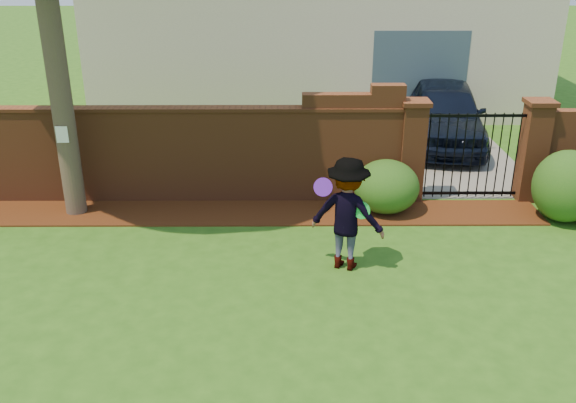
{
  "coord_description": "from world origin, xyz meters",
  "views": [
    {
      "loc": [
        0.1,
        -6.83,
        4.52
      ],
      "look_at": [
        0.14,
        1.4,
        1.05
      ],
      "focal_mm": 39.22,
      "sensor_mm": 36.0,
      "label": 1
    }
  ],
  "objects_px": {
    "man": "(346,215)",
    "frisbee_green": "(362,210)",
    "frisbee_purple": "(323,187)",
    "car": "(445,116)"
  },
  "relations": [
    {
      "from": "man",
      "to": "frisbee_green",
      "type": "distance_m",
      "value": 0.28
    },
    {
      "from": "man",
      "to": "frisbee_purple",
      "type": "xyz_separation_m",
      "value": [
        -0.35,
        -0.11,
        0.47
      ]
    },
    {
      "from": "car",
      "to": "frisbee_green",
      "type": "height_order",
      "value": "car"
    },
    {
      "from": "car",
      "to": "frisbee_purple",
      "type": "bearing_deg",
      "value": -109.1
    },
    {
      "from": "frisbee_purple",
      "to": "frisbee_green",
      "type": "distance_m",
      "value": 0.64
    },
    {
      "from": "frisbee_purple",
      "to": "man",
      "type": "bearing_deg",
      "value": 17.95
    },
    {
      "from": "man",
      "to": "frisbee_green",
      "type": "bearing_deg",
      "value": 165.29
    },
    {
      "from": "man",
      "to": "frisbee_green",
      "type": "xyz_separation_m",
      "value": [
        0.19,
        -0.14,
        0.13
      ]
    },
    {
      "from": "car",
      "to": "frisbee_purple",
      "type": "distance_m",
      "value": 6.73
    },
    {
      "from": "car",
      "to": "frisbee_green",
      "type": "relative_size",
      "value": 16.89
    }
  ]
}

